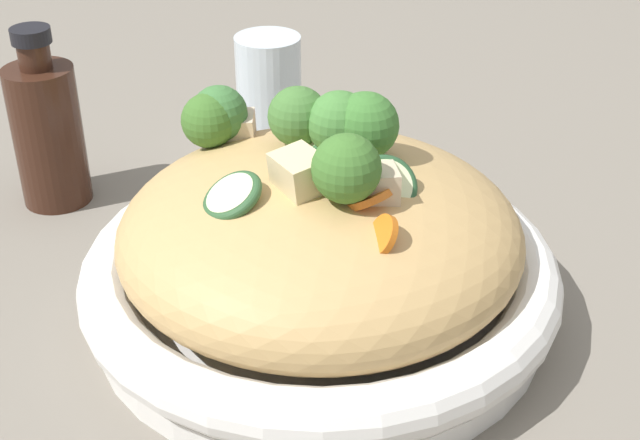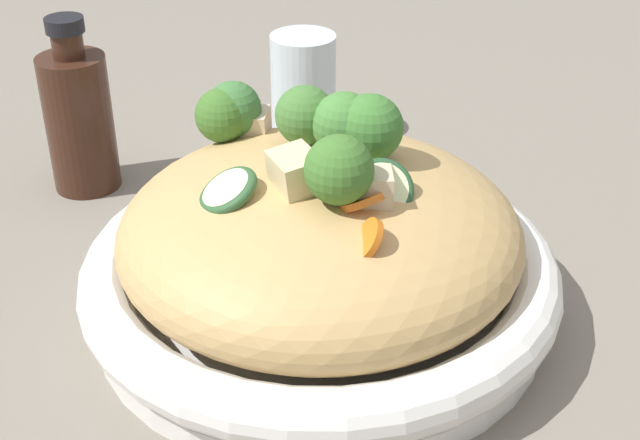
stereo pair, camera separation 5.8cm
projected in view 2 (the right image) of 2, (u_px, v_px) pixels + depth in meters
name	position (u px, v px, depth m)	size (l,w,h in m)	color
ground_plane	(320.00, 310.00, 0.62)	(3.00, 3.00, 0.00)	slate
serving_bowl	(320.00, 278.00, 0.61)	(0.33, 0.33, 0.05)	white
noodle_heap	(320.00, 232.00, 0.59)	(0.27, 0.27, 0.10)	tan
broccoli_florets	(305.00, 129.00, 0.58)	(0.15, 0.17, 0.07)	#9BBF74
carrot_coins	(355.00, 172.00, 0.57)	(0.16, 0.08, 0.03)	orange
zucchini_slices	(308.00, 175.00, 0.56)	(0.13, 0.14, 0.03)	beige
chicken_chunks	(311.00, 161.00, 0.57)	(0.13, 0.14, 0.04)	beige
soy_sauce_bottle	(79.00, 118.00, 0.74)	(0.06, 0.06, 0.15)	#381E14
drinking_glass	(303.00, 88.00, 0.83)	(0.06, 0.06, 0.10)	silver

